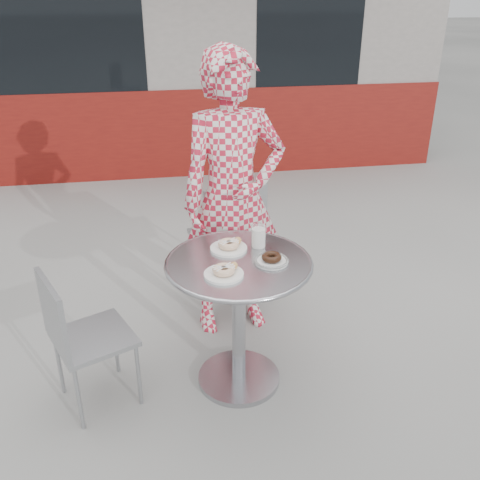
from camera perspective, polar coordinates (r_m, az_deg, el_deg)
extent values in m
plane|color=#9A9792|center=(3.24, -0.26, -14.21)|extent=(60.00, 60.00, 0.00)
cube|color=gray|center=(8.07, -7.21, 21.65)|extent=(6.00, 4.00, 3.00)
cube|color=maroon|center=(6.34, -5.76, 11.35)|extent=(6.02, 0.20, 1.00)
cube|color=black|center=(6.12, -18.34, 21.16)|extent=(1.60, 0.04, 1.40)
cube|color=black|center=(6.33, 7.54, 22.27)|extent=(1.20, 0.04, 1.40)
cylinder|color=#B8B8BD|center=(3.20, -0.12, -14.43)|extent=(0.47, 0.47, 0.03)
cylinder|color=#B8B8BD|center=(2.97, -0.13, -8.93)|extent=(0.08, 0.08, 0.75)
cylinder|color=#B8B8BD|center=(2.77, -0.13, -2.47)|extent=(0.75, 0.75, 0.02)
torus|color=#B8B8BD|center=(2.77, -0.13, -2.47)|extent=(0.78, 0.78, 0.03)
cube|color=#9C9FA4|center=(3.75, -1.58, 0.25)|extent=(0.51, 0.51, 0.03)
cube|color=#9C9FA4|center=(3.48, -0.44, 2.32)|extent=(0.43, 0.12, 0.43)
cube|color=#9C9FA4|center=(2.95, -15.34, -10.03)|extent=(0.50, 0.50, 0.03)
cube|color=#9C9FA4|center=(2.80, -19.31, -7.69)|extent=(0.18, 0.36, 0.38)
imported|color=#B91C33|center=(3.27, -0.75, 4.45)|extent=(0.70, 0.51, 1.79)
cylinder|color=white|center=(2.88, -1.22, -0.90)|extent=(0.20, 0.20, 0.01)
torus|color=#D28151|center=(2.87, -1.22, -0.44)|extent=(0.12, 0.12, 0.04)
sphere|color=#B77A3F|center=(2.91, -0.23, -0.05)|extent=(0.04, 0.04, 0.04)
cylinder|color=white|center=(2.64, -1.74, -3.68)|extent=(0.20, 0.20, 0.01)
torus|color=#D28151|center=(2.62, -1.75, -3.20)|extent=(0.11, 0.11, 0.04)
sphere|color=#B77A3F|center=(2.66, -0.65, -2.75)|extent=(0.04, 0.04, 0.04)
cylinder|color=white|center=(2.76, 3.37, -2.27)|extent=(0.17, 0.17, 0.01)
torus|color=black|center=(2.75, 3.39, -1.84)|extent=(0.10, 0.10, 0.03)
torus|color=black|center=(2.76, 3.38, -2.19)|extent=(0.18, 0.18, 0.02)
cylinder|color=white|center=(2.90, 1.99, 0.24)|extent=(0.07, 0.07, 0.11)
cylinder|color=white|center=(2.89, 2.00, 0.43)|extent=(0.08, 0.08, 0.13)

